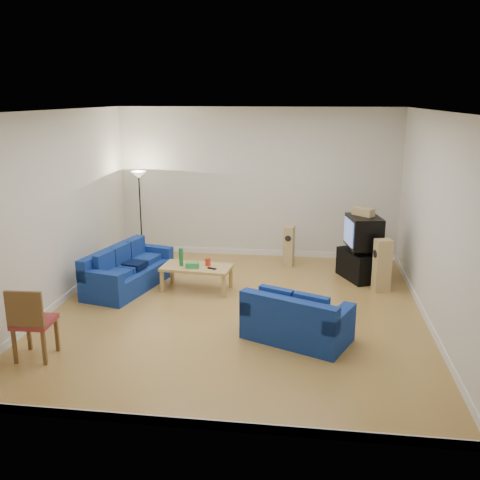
# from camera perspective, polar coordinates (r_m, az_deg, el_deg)

# --- Properties ---
(room) EXTENTS (6.01, 6.51, 3.21)m
(room) POSITION_cam_1_polar(r_m,az_deg,el_deg) (8.37, -0.36, 2.23)
(room) COLOR olive
(room) RESTS_ON ground
(sofa_three_seat) EXTENTS (1.26, 2.06, 0.74)m
(sofa_three_seat) POSITION_cam_1_polar(r_m,az_deg,el_deg) (10.02, -12.02, -3.46)
(sofa_three_seat) COLOR navy
(sofa_three_seat) RESTS_ON ground
(sofa_loveseat) EXTENTS (1.66, 1.33, 0.73)m
(sofa_loveseat) POSITION_cam_1_polar(r_m,az_deg,el_deg) (7.77, 5.97, -8.75)
(sofa_loveseat) COLOR navy
(sofa_loveseat) RESTS_ON ground
(coffee_table) EXTENTS (1.29, 0.73, 0.45)m
(coffee_table) POSITION_cam_1_polar(r_m,az_deg,el_deg) (9.67, -4.65, -3.11)
(coffee_table) COLOR tan
(coffee_table) RESTS_ON ground
(bottle) EXTENTS (0.10, 0.10, 0.32)m
(bottle) POSITION_cam_1_polar(r_m,az_deg,el_deg) (9.67, -6.31, -1.81)
(bottle) COLOR #197233
(bottle) RESTS_ON coffee_table
(tissue_box) EXTENTS (0.24, 0.14, 0.10)m
(tissue_box) POSITION_cam_1_polar(r_m,az_deg,el_deg) (9.55, -5.11, -2.70)
(tissue_box) COLOR green
(tissue_box) RESTS_ON coffee_table
(red_canister) EXTENTS (0.11, 0.11, 0.14)m
(red_canister) POSITION_cam_1_polar(r_m,az_deg,el_deg) (9.65, -3.45, -2.35)
(red_canister) COLOR red
(red_canister) RESTS_ON coffee_table
(remote) EXTENTS (0.17, 0.11, 0.02)m
(remote) POSITION_cam_1_polar(r_m,az_deg,el_deg) (9.48, -3.02, -3.04)
(remote) COLOR black
(remote) RESTS_ON coffee_table
(tv_stand) EXTENTS (0.83, 1.02, 0.55)m
(tv_stand) POSITION_cam_1_polar(r_m,az_deg,el_deg) (10.52, 12.52, -2.62)
(tv_stand) COLOR black
(tv_stand) RESTS_ON ground
(av_receiver) EXTENTS (0.40, 0.47, 0.10)m
(av_receiver) POSITION_cam_1_polar(r_m,az_deg,el_deg) (10.39, 12.75, -0.99)
(av_receiver) COLOR black
(av_receiver) RESTS_ON tv_stand
(television) EXTENTS (0.70, 0.85, 0.59)m
(television) POSITION_cam_1_polar(r_m,az_deg,el_deg) (10.30, 13.03, 0.86)
(television) COLOR black
(television) RESTS_ON av_receiver
(centre_speaker) EXTENTS (0.42, 0.41, 0.15)m
(centre_speaker) POSITION_cam_1_polar(r_m,az_deg,el_deg) (10.30, 13.02, 2.96)
(centre_speaker) COLOR tan
(centre_speaker) RESTS_ON television
(speaker_left) EXTENTS (0.23, 0.28, 0.84)m
(speaker_left) POSITION_cam_1_polar(r_m,az_deg,el_deg) (11.06, 5.25, -0.65)
(speaker_left) COLOR tan
(speaker_left) RESTS_ON ground
(speaker_right) EXTENTS (0.34, 0.29, 0.96)m
(speaker_right) POSITION_cam_1_polar(r_m,az_deg,el_deg) (9.89, 14.91, -2.65)
(speaker_right) COLOR tan
(speaker_right) RESTS_ON ground
(floor_lamp) EXTENTS (0.32, 0.32, 1.89)m
(floor_lamp) POSITION_cam_1_polar(r_m,az_deg,el_deg) (11.51, -10.70, 5.59)
(floor_lamp) COLOR black
(floor_lamp) RESTS_ON ground
(dining_chair) EXTENTS (0.51, 0.51, 1.02)m
(dining_chair) POSITION_cam_1_polar(r_m,az_deg,el_deg) (7.59, -21.39, -7.95)
(dining_chair) COLOR brown
(dining_chair) RESTS_ON ground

